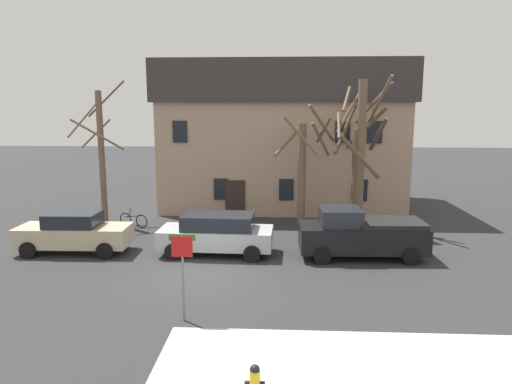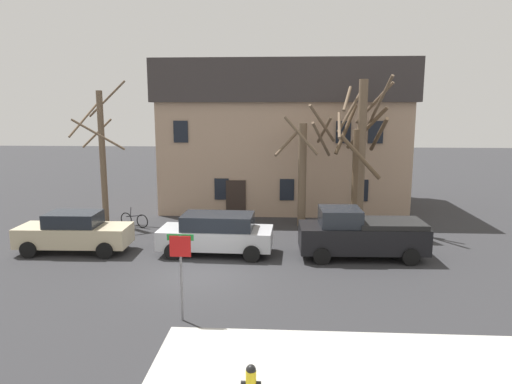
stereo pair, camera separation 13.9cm
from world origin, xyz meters
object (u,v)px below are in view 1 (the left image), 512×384
pickup_truck_black (361,234)px  fire_hydrant (255,381)px  tree_bare_mid (304,166)px  street_sign_pole (182,261)px  building_main (282,134)px  tree_bare_far (358,171)px  car_beige_sedan (74,233)px  bicycle_leaning (133,220)px  car_silver_wagon (217,233)px  tree_bare_end (360,148)px  tree_bare_near (101,152)px

pickup_truck_black → fire_hydrant: 10.65m
tree_bare_mid → street_sign_pole: bearing=-109.2°
fire_hydrant → street_sign_pole: size_ratio=0.29×
building_main → tree_bare_far: building_main is taller
pickup_truck_black → building_main: bearing=106.4°
tree_bare_mid → building_main: bearing=100.8°
car_beige_sedan → bicycle_leaning: (1.15, 4.39, -0.50)m
car_beige_sedan → tree_bare_mid: bearing=27.3°
tree_bare_mid → street_sign_pole: size_ratio=2.45×
car_silver_wagon → car_beige_sedan: bearing=-179.0°
tree_bare_mid → car_silver_wagon: size_ratio=1.31×
tree_bare_mid → car_silver_wagon: 6.71m
pickup_truck_black → bicycle_leaning: 11.77m
fire_hydrant → car_silver_wagon: bearing=102.1°
tree_bare_mid → tree_bare_far: bearing=-13.7°
building_main → street_sign_pole: bearing=-99.3°
tree_bare_mid → bicycle_leaning: 9.23m
tree_bare_end → car_beige_sedan: bearing=-160.7°
car_beige_sedan → building_main: bearing=51.4°
tree_bare_far → bicycle_leaning: 11.71m
tree_bare_mid → car_silver_wagon: (-3.85, -5.01, -2.26)m
tree_bare_far → car_beige_sedan: bearing=-160.4°
car_beige_sedan → fire_hydrant: car_beige_sedan is taller
tree_bare_mid → tree_bare_far: (2.64, -0.65, -0.17)m
tree_bare_far → tree_bare_end: 1.17m
building_main → bicycle_leaning: 10.91m
tree_bare_near → tree_bare_end: (13.39, -0.97, 0.35)m
building_main → car_beige_sedan: bearing=-128.6°
tree_bare_far → bicycle_leaning: size_ratio=3.80×
tree_bare_far → street_sign_pole: tree_bare_far is taller
tree_bare_end → pickup_truck_black: (-0.59, -4.44, -3.15)m
pickup_truck_black → street_sign_pole: bearing=-134.4°
bicycle_leaning → tree_bare_mid: bearing=4.8°
car_silver_wagon → fire_hydrant: 10.31m
car_silver_wagon → bicycle_leaning: (-4.92, 4.28, -0.53)m
car_beige_sedan → fire_hydrant: size_ratio=6.24×
tree_bare_mid → car_silver_wagon: bearing=-127.5°
tree_bare_mid → street_sign_pole: tree_bare_mid is taller
tree_bare_end → bicycle_leaning: bearing=-179.9°
building_main → tree_bare_end: size_ratio=1.93×
building_main → bicycle_leaning: (-7.65, -6.62, -4.09)m
pickup_truck_black → tree_bare_mid: bearing=112.3°
tree_bare_far → pickup_truck_black: bearing=-96.7°
tree_bare_near → car_beige_sedan: 6.18m
car_silver_wagon → pickup_truck_black: pickup_truck_black is taller
tree_bare_near → bicycle_leaning: 4.05m
tree_bare_mid → car_silver_wagon: tree_bare_mid is taller
building_main → tree_bare_end: 7.63m
building_main → pickup_truck_black: (3.24, -11.04, -3.47)m
tree_bare_far → street_sign_pole: size_ratio=2.45×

